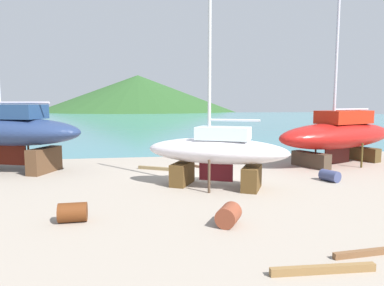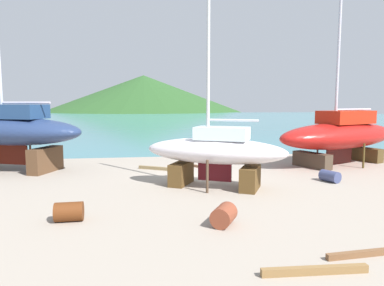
{
  "view_description": "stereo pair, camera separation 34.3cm",
  "coord_description": "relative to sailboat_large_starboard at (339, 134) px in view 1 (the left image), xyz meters",
  "views": [
    {
      "loc": [
        -3.42,
        -17.92,
        3.9
      ],
      "look_at": [
        -0.29,
        1.56,
        1.67
      ],
      "focal_mm": 33.35,
      "sensor_mm": 36.0,
      "label": 1
    },
    {
      "loc": [
        -3.08,
        -17.97,
        3.9
      ],
      "look_at": [
        -0.29,
        1.56,
        1.67
      ],
      "focal_mm": 33.35,
      "sensor_mm": 36.0,
      "label": 2
    }
  ],
  "objects": [
    {
      "name": "ground_plane",
      "position": [
        -9.46,
        -7.13,
        -1.89
      ],
      "size": [
        47.22,
        47.22,
        0.0
      ],
      "primitive_type": "plane",
      "color": "gray"
    },
    {
      "name": "sea_water",
      "position": [
        -9.46,
        62.18,
        -1.89
      ],
      "size": [
        161.14,
        115.0,
        0.01
      ],
      "primitive_type": "cube",
      "color": "teal",
      "rests_on": "ground"
    },
    {
      "name": "headland_hill",
      "position": [
        -11.19,
        148.51,
        -1.89
      ],
      "size": [
        177.5,
        177.5,
        33.25
      ],
      "primitive_type": "cone",
      "color": "#295124",
      "rests_on": "ground"
    },
    {
      "name": "sailboat_large_starboard",
      "position": [
        0.0,
        0.0,
        0.0
      ],
      "size": [
        10.42,
        6.64,
        14.99
      ],
      "rotation": [
        0.0,
        0.0,
        3.53
      ],
      "color": "#443629",
      "rests_on": "ground"
    },
    {
      "name": "sailboat_mid_port",
      "position": [
        -9.17,
        -5.04,
        -0.24
      ],
      "size": [
        6.91,
        4.97,
        9.93
      ],
      "rotation": [
        0.0,
        0.0,
        2.67
      ],
      "color": "brown",
      "rests_on": "ground"
    },
    {
      "name": "sailboat_small_center",
      "position": [
        -19.97,
        0.65,
        0.39
      ],
      "size": [
        9.44,
        6.03,
        15.93
      ],
      "rotation": [
        0.0,
        0.0,
        2.78
      ],
      "color": "brown",
      "rests_on": "ground"
    },
    {
      "name": "barrel_by_slipway",
      "position": [
        -9.97,
        -10.22,
        -1.56
      ],
      "size": [
        1.04,
        1.14,
        0.66
      ],
      "primitive_type": "cylinder",
      "rotation": [
        1.57,
        0.0,
        5.77
      ],
      "color": "brown",
      "rests_on": "ground"
    },
    {
      "name": "barrel_tipped_center",
      "position": [
        -3.32,
        -4.79,
        -1.61
      ],
      "size": [
        0.87,
        1.08,
        0.56
      ],
      "primitive_type": "cylinder",
      "rotation": [
        1.57,
        0.0,
        3.52
      ],
      "color": "#3A426B",
      "rests_on": "ground"
    },
    {
      "name": "barrel_tar_black",
      "position": [
        -14.95,
        -9.09,
        -1.57
      ],
      "size": [
        0.93,
        0.67,
        0.64
      ],
      "primitive_type": "cylinder",
      "rotation": [
        1.57,
        0.0,
        1.61
      ],
      "color": "#5B2C12",
      "rests_on": "ground"
    },
    {
      "name": "timber_short_cross",
      "position": [
        -6.92,
        -13.0,
        -1.81
      ],
      "size": [
        2.22,
        0.31,
        0.16
      ],
      "primitive_type": "cube",
      "rotation": [
        0.0,
        0.0,
        0.08
      ],
      "color": "brown",
      "rests_on": "ground"
    },
    {
      "name": "timber_long_aft",
      "position": [
        -8.91,
        -0.37,
        -1.82
      ],
      "size": [
        1.39,
        1.82,
        0.14
      ],
      "primitive_type": "cube",
      "rotation": [
        0.0,
        0.0,
        2.21
      ],
      "color": "brown",
      "rests_on": "ground"
    },
    {
      "name": "timber_plank_near",
      "position": [
        -11.68,
        -0.37,
        -1.8
      ],
      "size": [
        2.09,
        1.28,
        0.18
      ],
      "primitive_type": "cube",
      "rotation": [
        0.0,
        0.0,
        2.63
      ],
      "color": "olive",
      "rests_on": "ground"
    },
    {
      "name": "timber_long_fore",
      "position": [
        -8.67,
        -13.71,
        -1.8
      ],
      "size": [
        2.52,
        0.26,
        0.19
      ],
      "primitive_type": "cube",
      "rotation": [
        0.0,
        0.0,
        3.1
      ],
      "color": "olive",
      "rests_on": "ground"
    }
  ]
}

